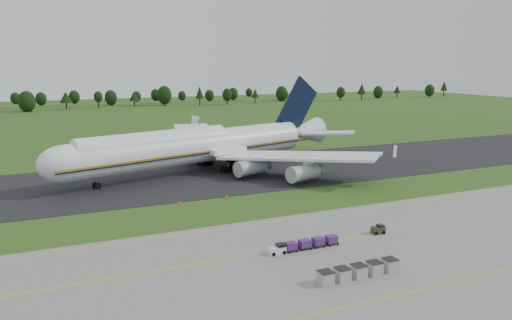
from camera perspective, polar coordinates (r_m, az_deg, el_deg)
name	(u,v)px	position (r m, az deg, el deg)	size (l,w,h in m)	color
ground	(250,207)	(93.17, -0.73, -5.37)	(600.00, 600.00, 0.00)	#2A4E17
apron	(357,277)	(65.20, 11.45, -13.02)	(300.00, 52.00, 0.06)	slate
taxiway	(203,176)	(118.59, -6.08, -1.81)	(300.00, 40.00, 0.08)	black
apron_markings	(327,257)	(70.53, 8.10, -10.96)	(300.00, 30.20, 0.01)	#E1B60D
tree_line	(102,98)	(304.67, -17.21, 6.78)	(527.29, 22.39, 11.96)	black
aircraft	(200,146)	(122.15, -6.46, 1.64)	(80.70, 75.79, 22.73)	white
baggage_train	(303,245)	(72.75, 5.40, -9.60)	(10.97, 1.40, 1.35)	white
utility_cart	(378,230)	(81.15, 13.78, -7.79)	(2.10, 1.40, 1.10)	#2E3021
uld_row	(359,271)	(64.78, 11.66, -12.34)	(11.31, 1.71, 1.69)	#9C9C9C
edge_markers	(204,200)	(97.02, -5.98, -4.59)	(10.07, 0.30, 0.60)	orange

